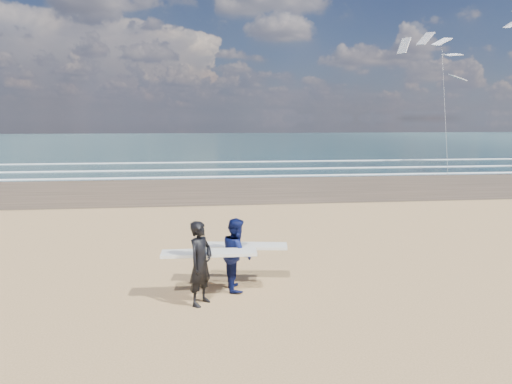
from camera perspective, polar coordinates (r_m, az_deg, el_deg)
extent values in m
cube|color=#473625|center=(34.48, 29.03, 1.08)|extent=(220.00, 12.00, 0.01)
cube|color=#1B373B|center=(84.24, 7.14, 6.28)|extent=(220.00, 100.00, 0.02)
cube|color=white|center=(38.44, 24.89, 2.17)|extent=(220.00, 0.50, 0.05)
cube|color=white|center=(42.49, 21.60, 2.97)|extent=(220.00, 0.50, 0.05)
cube|color=white|center=(48.28, 17.96, 3.84)|extent=(220.00, 0.50, 0.05)
imported|color=black|center=(10.43, -6.94, -8.83)|extent=(0.78, 0.84, 1.93)
cube|color=silver|center=(10.72, -5.87, -7.58)|extent=(2.21, 0.58, 0.07)
imported|color=#0C1446|center=(11.28, -2.43, -7.74)|extent=(0.72, 0.90, 1.78)
cube|color=silver|center=(11.61, -1.58, -6.74)|extent=(2.25, 0.83, 0.07)
cube|color=slate|center=(36.83, 22.86, 2.03)|extent=(0.12, 0.12, 0.10)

